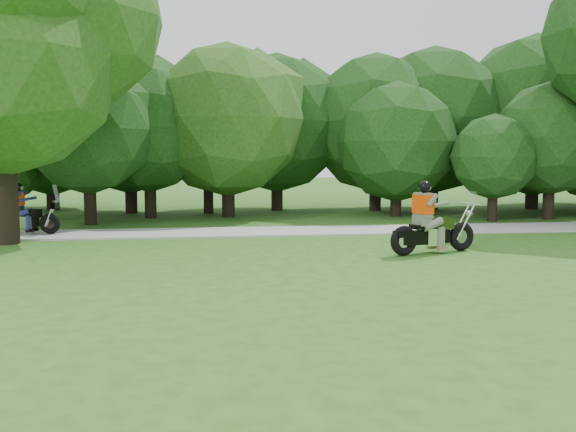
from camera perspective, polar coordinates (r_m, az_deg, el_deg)
name	(u,v)px	position (r m, az deg, el deg)	size (l,w,h in m)	color
ground	(472,281)	(12.97, 16.05, -5.60)	(100.00, 100.00, 0.00)	#2B5C1A
walkway	(368,230)	(20.46, 7.15, -1.24)	(60.00, 2.20, 0.06)	#AAAAA5
tree_line	(341,125)	(26.87, 4.72, 8.10)	(38.96, 12.01, 7.56)	black
big_tree_west	(0,30)	(19.57, -24.21, 14.83)	(8.64, 6.56, 9.96)	black
chopper_motorcycle	(430,227)	(16.08, 12.47, -0.95)	(2.47, 1.20, 1.80)	black
touring_motorcycle	(23,216)	(20.59, -22.51, 0.04)	(1.99, 0.78, 1.52)	black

